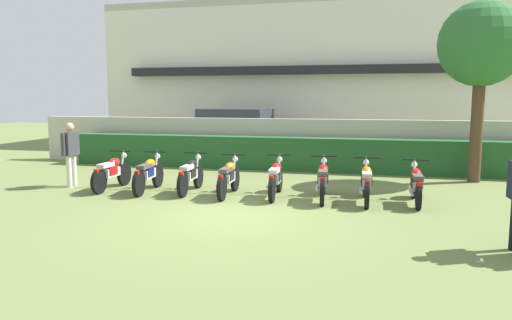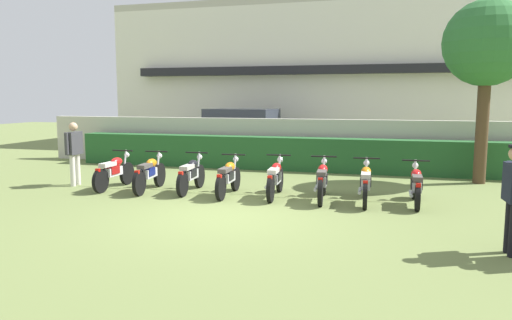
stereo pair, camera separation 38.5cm
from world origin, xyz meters
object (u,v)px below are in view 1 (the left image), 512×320
(motorcycle_in_row_2, at_px, (191,175))
(motorcycle_in_row_4, at_px, (276,178))
(motorcycle_in_row_6, at_px, (366,182))
(inspector_person, at_px, (71,149))
(motorcycle_in_row_3, at_px, (229,177))
(motorcycle_in_row_5, at_px, (323,180))
(motorcycle_in_row_7, at_px, (416,184))
(tree_near_inspector, at_px, (481,46))
(motorcycle_in_row_0, at_px, (112,172))
(parked_car, at_px, (239,133))
(motorcycle_in_row_1, at_px, (148,174))

(motorcycle_in_row_2, distance_m, motorcycle_in_row_4, 2.15)
(motorcycle_in_row_6, xyz_separation_m, inspector_person, (-7.57, 0.14, 0.55))
(motorcycle_in_row_2, bearing_deg, motorcycle_in_row_3, -101.36)
(motorcycle_in_row_5, bearing_deg, motorcycle_in_row_4, 80.93)
(motorcycle_in_row_7, bearing_deg, motorcycle_in_row_5, 92.32)
(motorcycle_in_row_3, distance_m, motorcycle_in_row_7, 4.28)
(tree_near_inspector, xyz_separation_m, motorcycle_in_row_7, (-1.81, -3.30, -3.28))
(motorcycle_in_row_4, bearing_deg, motorcycle_in_row_0, 87.82)
(motorcycle_in_row_2, distance_m, motorcycle_in_row_3, 1.04)
(motorcycle_in_row_3, height_order, motorcycle_in_row_4, motorcycle_in_row_4)
(motorcycle_in_row_4, xyz_separation_m, motorcycle_in_row_5, (1.12, -0.09, 0.01))
(motorcycle_in_row_7, distance_m, inspector_person, 8.66)
(motorcycle_in_row_2, height_order, motorcycle_in_row_5, motorcycle_in_row_5)
(motorcycle_in_row_7, xyz_separation_m, inspector_person, (-8.65, 0.03, 0.56))
(parked_car, distance_m, motorcycle_in_row_3, 7.88)
(motorcycle_in_row_5, distance_m, motorcycle_in_row_7, 2.04)
(motorcycle_in_row_3, xyz_separation_m, motorcycle_in_row_7, (4.28, 0.14, -0.01))
(motorcycle_in_row_1, bearing_deg, motorcycle_in_row_5, -93.95)
(motorcycle_in_row_3, bearing_deg, motorcycle_in_row_5, -90.82)
(motorcycle_in_row_0, height_order, motorcycle_in_row_2, motorcycle_in_row_0)
(motorcycle_in_row_1, distance_m, motorcycle_in_row_5, 4.32)
(motorcycle_in_row_3, height_order, motorcycle_in_row_5, motorcycle_in_row_5)
(motorcycle_in_row_1, height_order, inspector_person, inspector_person)
(motorcycle_in_row_1, bearing_deg, motorcycle_in_row_3, -94.44)
(motorcycle_in_row_5, distance_m, motorcycle_in_row_6, 0.97)
(motorcycle_in_row_2, bearing_deg, inspector_person, 86.91)
(motorcycle_in_row_3, bearing_deg, motorcycle_in_row_7, -89.99)
(motorcycle_in_row_1, height_order, motorcycle_in_row_3, motorcycle_in_row_1)
(parked_car, relative_size, motorcycle_in_row_5, 2.50)
(motorcycle_in_row_0, distance_m, motorcycle_in_row_3, 3.12)
(parked_car, xyz_separation_m, motorcycle_in_row_3, (1.89, -7.63, -0.49))
(motorcycle_in_row_1, bearing_deg, motorcycle_in_row_0, 83.25)
(motorcycle_in_row_3, bearing_deg, tree_near_inspector, -62.38)
(parked_car, xyz_separation_m, motorcycle_in_row_1, (-0.19, -7.64, -0.48))
(motorcycle_in_row_3, relative_size, motorcycle_in_row_5, 0.97)
(motorcycle_in_row_6, relative_size, motorcycle_in_row_7, 1.06)
(motorcycle_in_row_5, bearing_deg, motorcycle_in_row_2, 83.55)
(motorcycle_in_row_3, relative_size, motorcycle_in_row_7, 1.00)
(motorcycle_in_row_0, relative_size, inspector_person, 1.08)
(motorcycle_in_row_3, bearing_deg, motorcycle_in_row_6, -91.25)
(motorcycle_in_row_6, bearing_deg, tree_near_inspector, -42.47)
(tree_near_inspector, xyz_separation_m, inspector_person, (-10.45, -3.27, -2.71))
(motorcycle_in_row_1, distance_m, motorcycle_in_row_4, 3.21)
(tree_near_inspector, distance_m, motorcycle_in_row_1, 9.44)
(tree_near_inspector, relative_size, motorcycle_in_row_2, 2.72)
(motorcycle_in_row_1, bearing_deg, motorcycle_in_row_7, -93.25)
(motorcycle_in_row_2, xyz_separation_m, inspector_person, (-3.34, 0.02, 0.55))
(motorcycle_in_row_0, bearing_deg, motorcycle_in_row_3, -90.12)
(motorcycle_in_row_4, distance_m, motorcycle_in_row_6, 2.09)
(parked_car, relative_size, motorcycle_in_row_3, 2.58)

